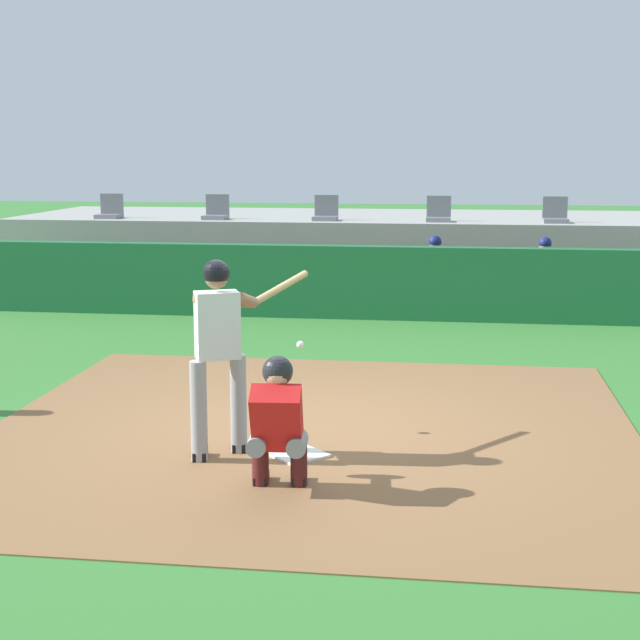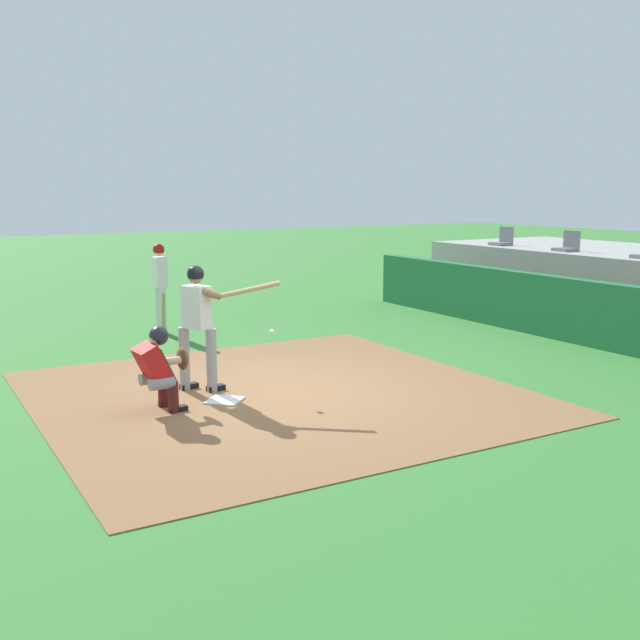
# 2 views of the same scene
# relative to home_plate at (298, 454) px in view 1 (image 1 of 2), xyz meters

# --- Properties ---
(ground_plane) EXTENTS (80.00, 80.00, 0.00)m
(ground_plane) POSITION_rel_home_plate_xyz_m (0.00, 0.80, -0.02)
(ground_plane) COLOR #387A33
(dirt_infield) EXTENTS (6.40, 6.40, 0.01)m
(dirt_infield) POSITION_rel_home_plate_xyz_m (0.00, 0.80, -0.02)
(dirt_infield) COLOR olive
(dirt_infield) RESTS_ON ground
(home_plate) EXTENTS (0.62, 0.62, 0.02)m
(home_plate) POSITION_rel_home_plate_xyz_m (0.00, 0.00, 0.00)
(home_plate) COLOR white
(home_plate) RESTS_ON dirt_infield
(batter_at_plate) EXTENTS (0.91, 1.23, 1.80)m
(batter_at_plate) POSITION_rel_home_plate_xyz_m (-0.68, -0.07, 1.01)
(batter_at_plate) COLOR #99999E
(batter_at_plate) RESTS_ON ground
(catcher_crouched) EXTENTS (0.51, 2.02, 1.13)m
(catcher_crouched) POSITION_rel_home_plate_xyz_m (-0.02, -0.87, 0.59)
(catcher_crouched) COLOR gray
(catcher_crouched) RESTS_ON ground
(dugout_wall) EXTENTS (13.00, 0.30, 1.20)m
(dugout_wall) POSITION_rel_home_plate_xyz_m (0.00, 7.30, 0.58)
(dugout_wall) COLOR #1E6638
(dugout_wall) RESTS_ON ground
(dugout_bench) EXTENTS (11.80, 0.44, 0.45)m
(dugout_bench) POSITION_rel_home_plate_xyz_m (0.00, 8.30, 0.20)
(dugout_bench) COLOR olive
(dugout_bench) RESTS_ON ground
(dugout_player_0) EXTENTS (0.49, 0.70, 1.30)m
(dugout_player_0) POSITION_rel_home_plate_xyz_m (1.06, 8.14, 0.65)
(dugout_player_0) COLOR #939399
(dugout_player_0) RESTS_ON ground
(dugout_player_1) EXTENTS (0.49, 0.70, 1.30)m
(dugout_player_1) POSITION_rel_home_plate_xyz_m (2.90, 8.14, 0.65)
(dugout_player_1) COLOR #939399
(dugout_player_1) RESTS_ON ground
(stands_platform) EXTENTS (15.00, 4.40, 1.40)m
(stands_platform) POSITION_rel_home_plate_xyz_m (0.00, 11.70, 0.68)
(stands_platform) COLOR #9E9E99
(stands_platform) RESTS_ON ground
(stadium_seat_0) EXTENTS (0.46, 0.46, 0.48)m
(stadium_seat_0) POSITION_rel_home_plate_xyz_m (-5.42, 10.18, 1.51)
(stadium_seat_0) COLOR slate
(stadium_seat_0) RESTS_ON stands_platform
(stadium_seat_1) EXTENTS (0.46, 0.46, 0.48)m
(stadium_seat_1) POSITION_rel_home_plate_xyz_m (-3.25, 10.18, 1.51)
(stadium_seat_1) COLOR slate
(stadium_seat_1) RESTS_ON stands_platform
(stadium_seat_2) EXTENTS (0.46, 0.46, 0.48)m
(stadium_seat_2) POSITION_rel_home_plate_xyz_m (-1.08, 10.18, 1.51)
(stadium_seat_2) COLOR slate
(stadium_seat_2) RESTS_ON stands_platform
(stadium_seat_3) EXTENTS (0.46, 0.46, 0.48)m
(stadium_seat_3) POSITION_rel_home_plate_xyz_m (1.08, 10.18, 1.51)
(stadium_seat_3) COLOR slate
(stadium_seat_3) RESTS_ON stands_platform
(stadium_seat_4) EXTENTS (0.46, 0.46, 0.48)m
(stadium_seat_4) POSITION_rel_home_plate_xyz_m (3.25, 10.18, 1.51)
(stadium_seat_4) COLOR slate
(stadium_seat_4) RESTS_ON stands_platform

